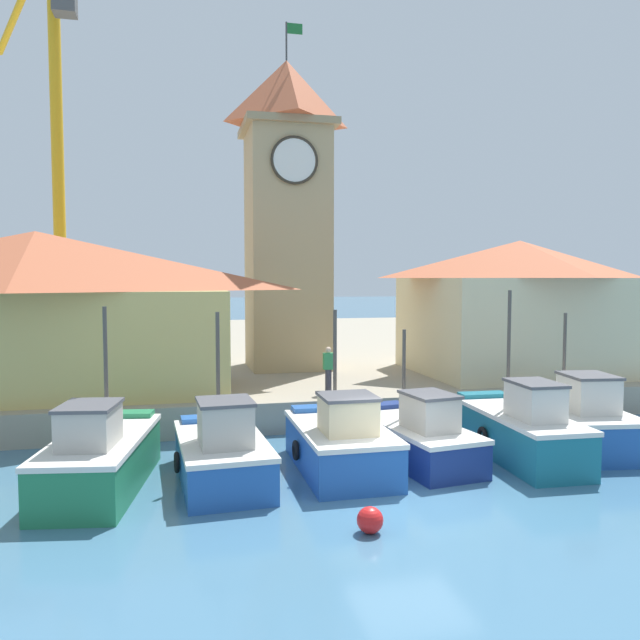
{
  "coord_description": "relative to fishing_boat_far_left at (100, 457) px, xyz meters",
  "views": [
    {
      "loc": [
        -5.06,
        -12.83,
        4.96
      ],
      "look_at": [
        -0.14,
        8.44,
        3.5
      ],
      "focal_mm": 35.0,
      "sensor_mm": 36.0,
      "label": 1
    }
  ],
  "objects": [
    {
      "name": "ground_plane",
      "position": [
        6.86,
        -2.33,
        -0.78
      ],
      "size": [
        300.0,
        300.0,
        0.0
      ],
      "primitive_type": "plane",
      "color": "teal"
    },
    {
      "name": "quay_wharf",
      "position": [
        6.86,
        24.11,
        -0.26
      ],
      "size": [
        120.0,
        40.0,
        1.02
      ],
      "primitive_type": "cube",
      "color": "#9E937F",
      "rests_on": "ground"
    },
    {
      "name": "fishing_boat_far_left",
      "position": [
        0.0,
        0.0,
        0.0
      ],
      "size": [
        2.67,
        5.06,
        4.29
      ],
      "color": "#237A4C",
      "rests_on": "ground"
    },
    {
      "name": "fishing_boat_left_outer",
      "position": [
        2.83,
        -0.07,
        -0.05
      ],
      "size": [
        2.29,
        4.45,
        4.12
      ],
      "color": "#2356A8",
      "rests_on": "ground"
    },
    {
      "name": "fishing_boat_left_inner",
      "position": [
        5.87,
        0.11,
        -0.04
      ],
      "size": [
        2.27,
        4.39,
        4.14
      ],
      "color": "#2356A8",
      "rests_on": "ground"
    },
    {
      "name": "fishing_boat_mid_left",
      "position": [
        8.1,
        0.58,
        -0.11
      ],
      "size": [
        2.46,
        4.93,
        3.54
      ],
      "color": "navy",
      "rests_on": "ground"
    },
    {
      "name": "fishing_boat_center",
      "position": [
        10.96,
        0.09,
        0.02
      ],
      "size": [
        1.98,
        5.09,
        4.63
      ],
      "color": "#196B7F",
      "rests_on": "ground"
    },
    {
      "name": "fishing_boat_mid_right",
      "position": [
        13.22,
        0.86,
        -0.0
      ],
      "size": [
        2.73,
        5.17,
        3.91
      ],
      "color": "#2356A8",
      "rests_on": "ground"
    },
    {
      "name": "clock_tower",
      "position": [
        6.58,
        11.89,
        7.25
      ],
      "size": [
        3.87,
        3.87,
        14.89
      ],
      "color": "tan",
      "rests_on": "quay_wharf"
    },
    {
      "name": "warehouse_left",
      "position": [
        -2.77,
        7.42,
        3.07
      ],
      "size": [
        12.89,
        5.72,
        5.52
      ],
      "color": "tan",
      "rests_on": "quay_wharf"
    },
    {
      "name": "warehouse_right",
      "position": [
        15.81,
        8.41,
        3.06
      ],
      "size": [
        8.84,
        7.14,
        5.51
      ],
      "color": "beige",
      "rests_on": "quay_wharf"
    },
    {
      "name": "port_crane_near",
      "position": [
        -3.67,
        16.89,
        7.96
      ],
      "size": [
        5.35,
        8.48,
        20.18
      ],
      "color": "#976E11",
      "rests_on": "quay_wharf"
    },
    {
      "name": "mooring_buoy",
      "position": [
        5.41,
        -3.85,
        -0.51
      ],
      "size": [
        0.52,
        0.52,
        0.52
      ],
      "primitive_type": "sphere",
      "color": "red",
      "rests_on": "ground"
    },
    {
      "name": "dock_worker_near_tower",
      "position": [
        6.8,
        5.23,
        1.09
      ],
      "size": [
        0.34,
        0.22,
        1.62
      ],
      "color": "#33333D",
      "rests_on": "quay_wharf"
    }
  ]
}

